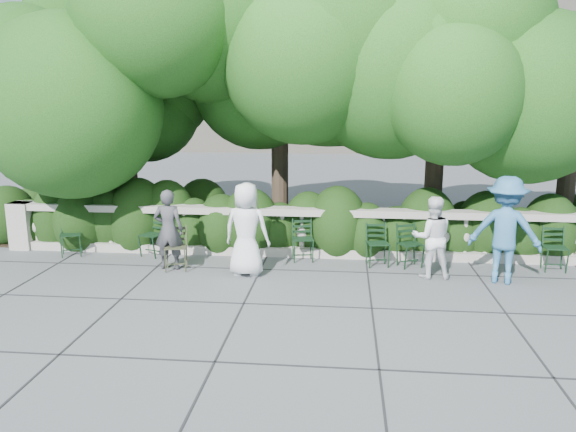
# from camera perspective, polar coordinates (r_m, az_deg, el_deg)

# --- Properties ---
(ground) EXTENTS (90.00, 90.00, 0.00)m
(ground) POSITION_cam_1_polar(r_m,az_deg,el_deg) (9.82, -0.59, -6.93)
(ground) COLOR #505258
(ground) RESTS_ON ground
(balustrade) EXTENTS (12.00, 0.44, 1.00)m
(balustrade) POSITION_cam_1_polar(r_m,az_deg,el_deg) (11.40, 0.41, -1.69)
(balustrade) COLOR #9E998E
(balustrade) RESTS_ON ground
(shrub_hedge) EXTENTS (15.00, 2.60, 1.70)m
(shrub_hedge) POSITION_cam_1_polar(r_m,az_deg,el_deg) (12.68, 0.92, -2.55)
(shrub_hedge) COLOR black
(shrub_hedge) RESTS_ON ground
(tree_canopy) EXTENTS (15.04, 6.52, 6.78)m
(tree_canopy) POSITION_cam_1_polar(r_m,az_deg,el_deg) (12.45, 4.32, 15.54)
(tree_canopy) COLOR #3F3023
(tree_canopy) RESTS_ON ground
(chair_a) EXTENTS (0.58, 0.60, 0.84)m
(chair_a) POSITION_cam_1_polar(r_m,az_deg,el_deg) (11.72, -14.00, -4.14)
(chair_a) COLOR black
(chair_a) RESTS_ON ground
(chair_b) EXTENTS (0.59, 0.61, 0.84)m
(chair_b) POSITION_cam_1_polar(r_m,az_deg,el_deg) (12.22, -21.10, -3.94)
(chair_b) COLOR black
(chair_b) RESTS_ON ground
(chair_c) EXTENTS (0.52, 0.55, 0.84)m
(chair_c) POSITION_cam_1_polar(r_m,az_deg,el_deg) (11.04, 1.58, -4.78)
(chair_c) COLOR black
(chair_c) RESTS_ON ground
(chair_d) EXTENTS (0.59, 0.61, 0.84)m
(chair_d) POSITION_cam_1_polar(r_m,az_deg,el_deg) (10.92, 12.58, -5.26)
(chair_d) COLOR black
(chair_d) RESTS_ON ground
(chair_e) EXTENTS (0.52, 0.55, 0.84)m
(chair_e) POSITION_cam_1_polar(r_m,az_deg,el_deg) (10.84, 9.21, -5.24)
(chair_e) COLOR black
(chair_e) RESTS_ON ground
(chair_f) EXTENTS (0.47, 0.50, 0.84)m
(chair_f) POSITION_cam_1_polar(r_m,az_deg,el_deg) (11.53, 25.51, -5.25)
(chair_f) COLOR black
(chair_f) RESTS_ON ground
(chair_weathered) EXTENTS (0.53, 0.56, 0.84)m
(chair_weathered) POSITION_cam_1_polar(r_m,az_deg,el_deg) (10.65, -11.32, -5.64)
(chair_weathered) COLOR black
(chair_weathered) RESTS_ON ground
(person_businessman) EXTENTS (0.91, 0.66, 1.71)m
(person_businessman) POSITION_cam_1_polar(r_m,az_deg,el_deg) (10.12, -4.24, -1.36)
(person_businessman) COLOR white
(person_businessman) RESTS_ON ground
(person_woman_grey) EXTENTS (0.56, 0.37, 1.52)m
(person_woman_grey) POSITION_cam_1_polar(r_m,az_deg,el_deg) (10.72, -12.03, -1.35)
(person_woman_grey) COLOR #3C3C41
(person_woman_grey) RESTS_ON ground
(person_casual_man) EXTENTS (0.74, 0.59, 1.48)m
(person_casual_man) POSITION_cam_1_polar(r_m,az_deg,el_deg) (10.31, 14.41, -2.11)
(person_casual_man) COLOR white
(person_casual_man) RESTS_ON ground
(person_older_blue) EXTENTS (1.37, 1.04, 1.87)m
(person_older_blue) POSITION_cam_1_polar(r_m,az_deg,el_deg) (10.38, 21.20, -1.34)
(person_older_blue) COLOR teal
(person_older_blue) RESTS_ON ground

